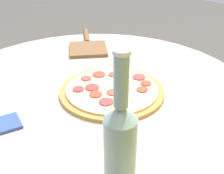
{
  "coord_description": "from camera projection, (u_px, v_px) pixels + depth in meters",
  "views": [
    {
      "loc": [
        0.57,
        0.58,
        1.2
      ],
      "look_at": [
        -0.02,
        0.05,
        0.75
      ],
      "focal_mm": 50.0,
      "sensor_mm": 36.0,
      "label": 1
    }
  ],
  "objects": [
    {
      "name": "beer_bottle",
      "position": [
        120.0,
        140.0,
        0.58
      ],
      "size": [
        0.06,
        0.06,
        0.28
      ],
      "color": "gray",
      "rests_on": "table"
    },
    {
      "name": "pizza_paddle",
      "position": [
        88.0,
        46.0,
        1.23
      ],
      "size": [
        0.25,
        0.27,
        0.02
      ],
      "rotation": [
        0.0,
        0.0,
        -2.3
      ],
      "color": "brown",
      "rests_on": "table"
    },
    {
      "name": "table",
      "position": [
        95.0,
        138.0,
        1.03
      ],
      "size": [
        0.99,
        0.99,
        0.73
      ],
      "color": "#B2A893",
      "rests_on": "ground_plane"
    },
    {
      "name": "pizza",
      "position": [
        112.0,
        90.0,
        0.92
      ],
      "size": [
        0.31,
        0.31,
        0.02
      ],
      "color": "#B77F3D",
      "rests_on": "table"
    }
  ]
}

